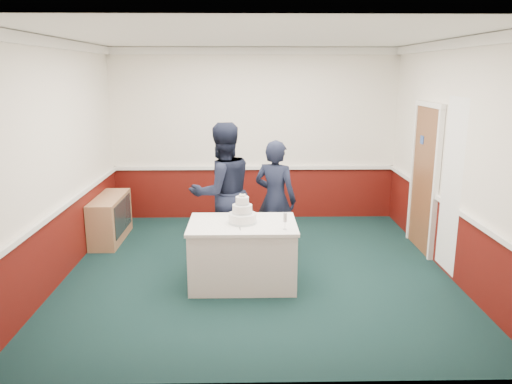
{
  "coord_description": "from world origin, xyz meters",
  "views": [
    {
      "loc": [
        -0.14,
        -6.27,
        2.6
      ],
      "look_at": [
        -0.02,
        -0.1,
        1.1
      ],
      "focal_mm": 35.0,
      "sensor_mm": 36.0,
      "label": 1
    }
  ],
  "objects_px": {
    "cake_table": "(243,253)",
    "person_man": "(222,193)",
    "wedding_cake": "(242,214)",
    "cake_knife": "(240,228)",
    "champagne_flute": "(285,218)",
    "person_woman": "(275,200)",
    "sideboard": "(110,219)"
  },
  "relations": [
    {
      "from": "cake_table",
      "to": "person_man",
      "type": "xyz_separation_m",
      "value": [
        -0.28,
        0.84,
        0.57
      ]
    },
    {
      "from": "wedding_cake",
      "to": "cake_knife",
      "type": "distance_m",
      "value": 0.23
    },
    {
      "from": "cake_knife",
      "to": "champagne_flute",
      "type": "relative_size",
      "value": 1.07
    },
    {
      "from": "cake_table",
      "to": "person_man",
      "type": "bearing_deg",
      "value": 108.4
    },
    {
      "from": "champagne_flute",
      "to": "person_woman",
      "type": "xyz_separation_m",
      "value": [
        -0.04,
        1.2,
        -0.08
      ]
    },
    {
      "from": "cake_knife",
      "to": "person_woman",
      "type": "height_order",
      "value": "person_woman"
    },
    {
      "from": "cake_table",
      "to": "cake_knife",
      "type": "bearing_deg",
      "value": -98.53
    },
    {
      "from": "cake_table",
      "to": "champagne_flute",
      "type": "bearing_deg",
      "value": -29.25
    },
    {
      "from": "sideboard",
      "to": "person_man",
      "type": "height_order",
      "value": "person_man"
    },
    {
      "from": "person_woman",
      "to": "sideboard",
      "type": "bearing_deg",
      "value": 9.39
    },
    {
      "from": "person_man",
      "to": "champagne_flute",
      "type": "bearing_deg",
      "value": 98.69
    },
    {
      "from": "wedding_cake",
      "to": "sideboard",
      "type": "bearing_deg",
      "value": 140.96
    },
    {
      "from": "cake_knife",
      "to": "person_man",
      "type": "relative_size",
      "value": 0.11
    },
    {
      "from": "person_man",
      "to": "person_woman",
      "type": "height_order",
      "value": "person_man"
    },
    {
      "from": "cake_knife",
      "to": "wedding_cake",
      "type": "bearing_deg",
      "value": 77.31
    },
    {
      "from": "champagne_flute",
      "to": "person_woman",
      "type": "relative_size",
      "value": 0.12
    },
    {
      "from": "sideboard",
      "to": "cake_knife",
      "type": "distance_m",
      "value": 2.83
    },
    {
      "from": "cake_knife",
      "to": "person_woman",
      "type": "distance_m",
      "value": 1.23
    },
    {
      "from": "champagne_flute",
      "to": "person_woman",
      "type": "height_order",
      "value": "person_woman"
    },
    {
      "from": "sideboard",
      "to": "cake_table",
      "type": "xyz_separation_m",
      "value": [
        2.08,
        -1.69,
        0.05
      ]
    },
    {
      "from": "champagne_flute",
      "to": "person_man",
      "type": "height_order",
      "value": "person_man"
    },
    {
      "from": "cake_table",
      "to": "wedding_cake",
      "type": "distance_m",
      "value": 0.5
    },
    {
      "from": "cake_table",
      "to": "person_woman",
      "type": "bearing_deg",
      "value": 63.71
    },
    {
      "from": "sideboard",
      "to": "cake_table",
      "type": "distance_m",
      "value": 2.68
    },
    {
      "from": "cake_table",
      "to": "person_woman",
      "type": "xyz_separation_m",
      "value": [
        0.46,
        0.92,
        0.44
      ]
    },
    {
      "from": "cake_table",
      "to": "cake_knife",
      "type": "height_order",
      "value": "cake_knife"
    },
    {
      "from": "wedding_cake",
      "to": "cake_knife",
      "type": "relative_size",
      "value": 1.65
    },
    {
      "from": "sideboard",
      "to": "wedding_cake",
      "type": "distance_m",
      "value": 2.74
    },
    {
      "from": "sideboard",
      "to": "cake_knife",
      "type": "xyz_separation_m",
      "value": [
        2.05,
        -1.89,
        0.44
      ]
    },
    {
      "from": "cake_table",
      "to": "wedding_cake",
      "type": "xyz_separation_m",
      "value": [
        0.0,
        0.0,
        0.5
      ]
    },
    {
      "from": "wedding_cake",
      "to": "cake_knife",
      "type": "bearing_deg",
      "value": -98.53
    },
    {
      "from": "sideboard",
      "to": "cake_knife",
      "type": "height_order",
      "value": "cake_knife"
    }
  ]
}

